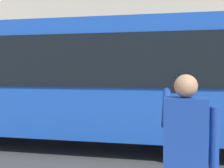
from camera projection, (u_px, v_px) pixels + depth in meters
ground_plane at (178, 149)px, 7.25m from camera, size 60.00×60.00×0.00m
red_bus at (67, 79)px, 7.65m from camera, size 9.05×2.54×3.08m
pedestrian_photographer at (186, 149)px, 2.85m from camera, size 0.53×0.52×1.70m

